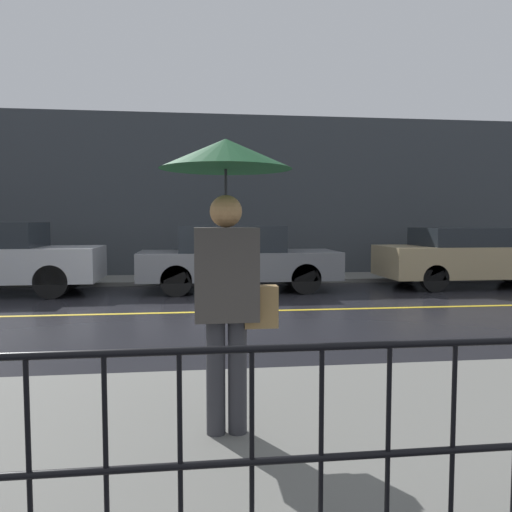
{
  "coord_description": "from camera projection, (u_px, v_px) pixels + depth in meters",
  "views": [
    {
      "loc": [
        0.4,
        -8.91,
        1.63
      ],
      "look_at": [
        1.06,
        -3.55,
        1.25
      ],
      "focal_mm": 35.0,
      "sensor_mm": 36.0,
      "label": 1
    }
  ],
  "objects": [
    {
      "name": "sidewalk_near",
      "position": [
        140.0,
        444.0,
        3.53
      ],
      "size": [
        28.0,
        3.13,
        0.1
      ],
      "color": "slate",
      "rests_on": "ground_plane"
    },
    {
      "name": "sidewalk_far",
      "position": [
        180.0,
        280.0,
        13.54
      ],
      "size": [
        28.0,
        1.72,
        0.1
      ],
      "color": "slate",
      "rests_on": "ground_plane"
    },
    {
      "name": "car_grey",
      "position": [
        237.0,
        258.0,
        11.71
      ],
      "size": [
        4.62,
        1.73,
        1.53
      ],
      "color": "slate",
      "rests_on": "ground_plane"
    },
    {
      "name": "building_storefront",
      "position": [
        180.0,
        196.0,
        14.38
      ],
      "size": [
        28.0,
        0.3,
        4.7
      ],
      "color": "#383D42",
      "rests_on": "ground_plane"
    },
    {
      "name": "lane_marking",
      "position": [
        173.0,
        313.0,
        8.89
      ],
      "size": [
        25.2,
        0.12,
        0.01
      ],
      "color": "gold",
      "rests_on": "ground_plane"
    },
    {
      "name": "car_tan",
      "position": [
        474.0,
        256.0,
        12.44
      ],
      "size": [
        4.76,
        1.81,
        1.47
      ],
      "color": "tan",
      "rests_on": "ground_plane"
    },
    {
      "name": "railing_foreground",
      "position": [
        105.0,
        431.0,
        2.19
      ],
      "size": [
        12.0,
        0.04,
        0.97
      ],
      "color": "black",
      "rests_on": "sidewalk_near"
    },
    {
      "name": "pedestrian",
      "position": [
        227.0,
        214.0,
        3.5
      ],
      "size": [
        0.93,
        0.93,
        2.1
      ],
      "rotation": [
        0.0,
        0.0,
        3.14
      ],
      "color": "#333338",
      "rests_on": "sidewalk_near"
    },
    {
      "name": "ground_plane",
      "position": [
        173.0,
        313.0,
        8.89
      ],
      "size": [
        80.0,
        80.0,
        0.0
      ],
      "primitive_type": "plane",
      "color": "black"
    }
  ]
}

